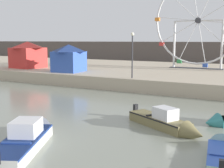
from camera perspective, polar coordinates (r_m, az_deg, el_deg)
quay_promenade at (r=38.21m, az=6.87°, el=2.19°), size 110.00×22.31×1.21m
distant_town_skyline at (r=56.92m, az=14.38°, el=5.63°), size 140.00×3.00×4.40m
motorboat_pale_grey at (r=14.34m, az=-15.53°, el=-9.50°), size 3.74×5.91×1.63m
motorboat_olive_wood at (r=16.14m, az=10.68°, el=-7.33°), size 4.95×3.30×1.41m
motorboat_seafoam at (r=13.33m, az=20.23°, el=-11.89°), size 1.64×4.04×1.01m
ferris_wheel_white_frame at (r=38.41m, az=16.20°, el=11.30°), size 11.03×1.20×11.25m
carnival_booth_blue_tent at (r=33.57m, az=-8.27°, el=5.05°), size 3.51×3.71×3.03m
carnival_booth_red_striped at (r=39.48m, az=-15.84°, el=5.53°), size 4.02×4.11×3.33m
promenade_lamp_near at (r=27.44m, az=3.92°, el=6.78°), size 0.32×0.32×4.21m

